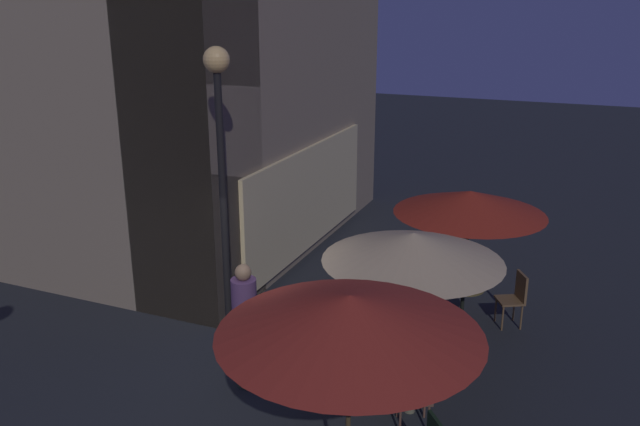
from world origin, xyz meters
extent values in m
plane|color=#222529|center=(0.00, 0.00, 0.00)|extent=(60.00, 60.00, 0.00)
cube|color=gray|center=(5.39, 1.90, 4.38)|extent=(7.90, 1.65, 8.77)
cube|color=gray|center=(2.26, 4.52, 4.38)|extent=(1.65, 6.89, 8.77)
cube|color=beige|center=(5.00, 1.04, 1.25)|extent=(5.53, 0.08, 2.10)
cylinder|color=black|center=(0.72, 0.45, 2.12)|extent=(0.10, 0.10, 4.23)
sphere|color=#F9C674|center=(0.72, 0.45, 4.34)|extent=(0.35, 0.35, 0.35)
cylinder|color=black|center=(3.01, -2.52, 0.01)|extent=(0.40, 0.40, 0.03)
cylinder|color=black|center=(3.01, -2.52, 0.35)|extent=(0.06, 0.06, 0.70)
cylinder|color=brown|center=(3.01, -2.52, 0.72)|extent=(0.66, 0.66, 0.03)
cylinder|color=black|center=(0.85, -2.21, 0.01)|extent=(0.40, 0.40, 0.03)
cylinder|color=black|center=(0.85, -2.21, 0.34)|extent=(0.06, 0.06, 0.68)
cylinder|color=brown|center=(0.85, -2.21, 0.70)|extent=(0.70, 0.70, 0.03)
cylinder|color=black|center=(3.01, -2.52, 0.03)|extent=(0.36, 0.36, 0.06)
cylinder|color=#4D332A|center=(3.01, -2.52, 1.13)|extent=(0.05, 0.05, 2.26)
cone|color=maroon|center=(3.01, -2.52, 2.14)|extent=(2.32, 2.32, 0.36)
cylinder|color=#493B22|center=(-1.51, -2.23, 1.22)|extent=(0.05, 0.05, 2.44)
cone|color=maroon|center=(-1.51, -2.23, 2.29)|extent=(2.53, 2.53, 0.40)
cylinder|color=black|center=(0.85, -2.21, 0.03)|extent=(0.36, 0.36, 0.06)
cylinder|color=#4F3429|center=(0.85, -2.21, 1.13)|extent=(0.05, 0.05, 2.26)
cone|color=tan|center=(0.85, -2.21, 2.12)|extent=(2.30, 2.30, 0.37)
cylinder|color=brown|center=(3.17, -3.14, 0.21)|extent=(0.03, 0.03, 0.43)
cylinder|color=brown|center=(3.45, -2.99, 0.21)|extent=(0.03, 0.03, 0.43)
cylinder|color=brown|center=(3.32, -3.42, 0.21)|extent=(0.03, 0.03, 0.43)
cylinder|color=brown|center=(3.60, -3.27, 0.21)|extent=(0.03, 0.03, 0.43)
cube|color=brown|center=(3.39, -3.21, 0.45)|extent=(0.53, 0.53, 0.04)
cube|color=brown|center=(3.47, -3.36, 0.69)|extent=(0.36, 0.22, 0.44)
cylinder|color=black|center=(2.77, -1.97, 0.22)|extent=(0.03, 0.03, 0.45)
cylinder|color=black|center=(2.51, -2.19, 0.22)|extent=(0.03, 0.03, 0.45)
cylinder|color=black|center=(2.55, -1.70, 0.22)|extent=(0.03, 0.03, 0.45)
cylinder|color=black|center=(2.29, -1.92, 0.22)|extent=(0.03, 0.03, 0.45)
cube|color=black|center=(2.53, -1.95, 0.47)|extent=(0.61, 0.61, 0.04)
cube|color=black|center=(2.41, -1.80, 0.71)|extent=(0.36, 0.31, 0.44)
cylinder|color=brown|center=(0.30, -2.24, 0.21)|extent=(0.03, 0.03, 0.42)
cylinder|color=brown|center=(0.42, -2.56, 0.21)|extent=(0.03, 0.03, 0.42)
cylinder|color=brown|center=(-0.02, -2.37, 0.21)|extent=(0.03, 0.03, 0.42)
cylinder|color=brown|center=(0.10, -2.69, 0.21)|extent=(0.03, 0.03, 0.42)
cube|color=brown|center=(0.20, -2.46, 0.44)|extent=(0.56, 0.56, 0.04)
cube|color=brown|center=(0.02, -2.53, 0.67)|extent=(0.20, 0.41, 0.43)
cube|color=#737055|center=(0.33, -2.41, 0.49)|extent=(0.47, 0.49, 0.14)
cylinder|color=#737055|center=(0.48, -2.35, 0.24)|extent=(0.14, 0.14, 0.49)
cylinder|color=#2E442A|center=(0.20, -2.46, 0.79)|extent=(0.38, 0.38, 0.59)
sphere|color=brown|center=(0.20, -2.46, 1.17)|extent=(0.19, 0.19, 0.19)
cylinder|color=#30412D|center=(0.20, -0.12, 0.46)|extent=(0.29, 0.29, 0.93)
cylinder|color=#583962|center=(0.20, -0.12, 1.26)|extent=(0.34, 0.34, 0.66)
sphere|color=#92704F|center=(0.20, -0.12, 1.68)|extent=(0.22, 0.22, 0.22)
camera|label=1|loc=(-6.58, -4.07, 5.02)|focal=36.35mm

